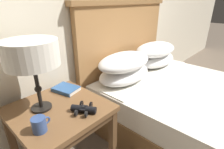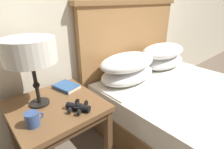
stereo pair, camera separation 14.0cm
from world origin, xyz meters
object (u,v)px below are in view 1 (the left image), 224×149
at_px(bed, 194,107).
at_px(binoculars_pair, 84,109).
at_px(table_lamp, 32,55).
at_px(nightstand, 60,117).
at_px(coffee_mug, 39,125).
at_px(book_on_nightstand, 66,89).

distance_m(bed, binoculars_pair, 1.08).
bearing_deg(bed, table_lamp, 150.58).
bearing_deg(binoculars_pair, table_lamp, 124.16).
bearing_deg(nightstand, coffee_mug, -146.24).
bearing_deg(bed, nightstand, 151.78).
bearing_deg(bed, coffee_mug, 160.52).
bearing_deg(table_lamp, binoculars_pair, -55.84).
bearing_deg(book_on_nightstand, coffee_mug, -141.40).
distance_m(book_on_nightstand, coffee_mug, 0.45).
relative_size(nightstand, coffee_mug, 5.63).
distance_m(nightstand, book_on_nightstand, 0.25).
bearing_deg(nightstand, table_lamp, 137.08).
height_order(table_lamp, book_on_nightstand, table_lamp).
bearing_deg(coffee_mug, nightstand, 33.76).
xyz_separation_m(binoculars_pair, coffee_mug, (-0.27, 0.04, 0.02)).
bearing_deg(table_lamp, bed, -29.42).
distance_m(table_lamp, coffee_mug, 0.39).
height_order(table_lamp, coffee_mug, table_lamp).
height_order(nightstand, binoculars_pair, binoculars_pair).
bearing_deg(table_lamp, book_on_nightstand, 19.04).
xyz_separation_m(nightstand, book_on_nightstand, (0.17, 0.16, 0.09)).
distance_m(nightstand, table_lamp, 0.45).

